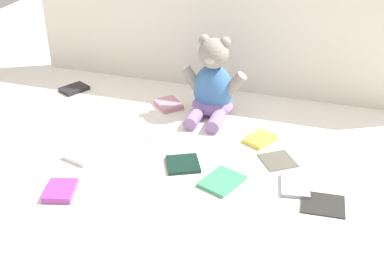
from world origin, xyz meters
TOP-DOWN VIEW (x-y plane):
  - ground_plane at (0.00, 0.00)m, footprint 3.20×3.20m
  - backdrop_drape at (0.00, 0.42)m, footprint 1.63×0.03m
  - teddy_bear at (-0.02, 0.19)m, footprint 0.24×0.21m
  - book_case_0 at (0.18, 0.05)m, footprint 0.11×0.12m
  - book_case_1 at (0.12, -0.21)m, footprint 0.13×0.15m
  - book_case_2 at (0.32, -0.17)m, footprint 0.10×0.12m
  - book_case_3 at (-0.14, -0.03)m, footprint 0.12×0.11m
  - book_case_4 at (-0.19, 0.20)m, footprint 0.13×0.13m
  - book_case_5 at (0.40, -0.23)m, footprint 0.12×0.11m
  - book_case_6 at (0.25, -0.05)m, footprint 0.14×0.14m
  - book_case_7 at (-0.02, -0.16)m, footprint 0.13×0.13m
  - book_case_8 at (-0.33, -0.21)m, footprint 0.11×0.11m
  - book_case_9 at (-0.30, -0.39)m, footprint 0.10×0.12m
  - book_case_10 at (-0.60, 0.22)m, footprint 0.11×0.12m

SIDE VIEW (x-z plane):
  - ground_plane at x=0.00m, z-range 0.00..0.00m
  - book_case_3 at x=-0.14m, z-range 0.00..0.01m
  - book_case_6 at x=0.25m, z-range 0.00..0.01m
  - book_case_5 at x=0.40m, z-range 0.00..0.01m
  - book_case_2 at x=0.32m, z-range 0.00..0.01m
  - book_case_7 at x=-0.02m, z-range 0.00..0.01m
  - book_case_1 at x=0.12m, z-range 0.00..0.01m
  - book_case_10 at x=-0.60m, z-range 0.00..0.01m
  - book_case_0 at x=0.18m, z-range 0.00..0.02m
  - book_case_8 at x=-0.33m, z-range 0.00..0.02m
  - book_case_4 at x=-0.19m, z-range 0.00..0.02m
  - book_case_9 at x=-0.30m, z-range 0.00..0.02m
  - teddy_bear at x=-0.02m, z-range -0.04..0.25m
  - backdrop_drape at x=0.00m, z-range 0.00..0.57m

